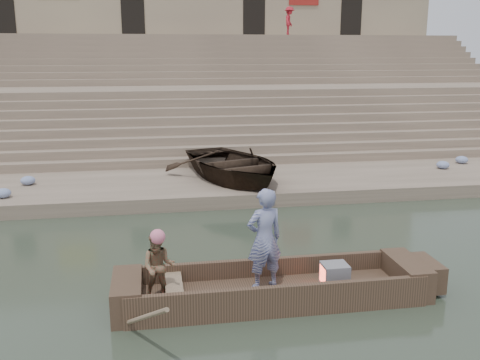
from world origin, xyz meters
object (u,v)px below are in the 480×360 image
object	(u,v)px
rowing_man	(159,267)
pedestrian	(289,21)
main_rowboat	(273,295)
beached_rowboat	(233,164)
standing_man	(264,239)
television	(334,274)

from	to	relation	value
rowing_man	pedestrian	world-z (taller)	pedestrian
main_rowboat	beached_rowboat	world-z (taller)	beached_rowboat
standing_man	beached_rowboat	world-z (taller)	standing_man
rowing_man	pedestrian	distance (m)	23.51
rowing_man	beached_rowboat	distance (m)	8.16
television	rowing_man	bearing A→B (deg)	-178.68
television	pedestrian	distance (m)	22.68
standing_man	pedestrian	size ratio (longest dim) A/B	1.20
pedestrian	television	bearing A→B (deg)	-168.71
standing_man	television	world-z (taller)	standing_man
standing_man	rowing_man	distance (m)	1.90
main_rowboat	standing_man	size ratio (longest dim) A/B	2.71
beached_rowboat	main_rowboat	bearing A→B (deg)	-111.33
main_rowboat	rowing_man	bearing A→B (deg)	-177.92
main_rowboat	television	distance (m)	1.18
standing_man	rowing_man	xyz separation A→B (m)	(-1.86, -0.17, -0.32)
standing_man	television	distance (m)	1.47
main_rowboat	television	size ratio (longest dim) A/B	10.87
main_rowboat	rowing_man	xyz separation A→B (m)	(-2.00, -0.07, 0.71)
standing_man	pedestrian	world-z (taller)	pedestrian
television	main_rowboat	bearing A→B (deg)	180.00
standing_man	main_rowboat	bearing A→B (deg)	129.79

